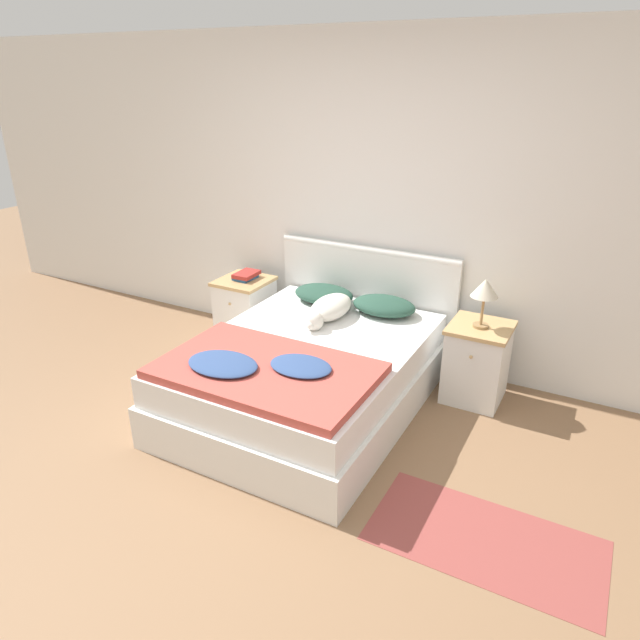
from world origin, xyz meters
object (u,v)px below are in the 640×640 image
(pillow_left, at_px, (324,294))
(table_lamp, at_px, (485,290))
(dog, at_px, (329,309))
(book_stack, at_px, (246,275))
(bed, at_px, (307,376))
(nightstand_right, at_px, (477,362))
(pillow_right, at_px, (384,306))
(nightstand_left, at_px, (245,311))

(pillow_left, height_order, table_lamp, table_lamp)
(dog, height_order, table_lamp, table_lamp)
(book_stack, bearing_deg, bed, -35.54)
(bed, distance_m, book_stack, 1.30)
(bed, distance_m, nightstand_right, 1.24)
(nightstand_right, relative_size, pillow_right, 1.17)
(pillow_left, xyz_separation_m, dog, (0.20, -0.29, 0.01))
(pillow_left, bearing_deg, nightstand_right, -2.18)
(nightstand_left, bearing_deg, bed, -34.25)
(nightstand_left, relative_size, nightstand_right, 1.00)
(book_stack, bearing_deg, nightstand_left, -103.51)
(nightstand_left, distance_m, dog, 1.03)
(dog, height_order, book_stack, dog)
(nightstand_left, xyz_separation_m, nightstand_right, (2.04, 0.00, 0.00))
(nightstand_left, height_order, nightstand_right, same)
(pillow_left, relative_size, table_lamp, 1.40)
(nightstand_left, xyz_separation_m, book_stack, (0.01, 0.03, 0.32))
(pillow_left, bearing_deg, nightstand_left, -176.32)
(nightstand_left, height_order, table_lamp, table_lamp)
(bed, relative_size, nightstand_left, 3.34)
(nightstand_right, bearing_deg, bed, -145.75)
(bed, relative_size, table_lamp, 5.46)
(bed, height_order, dog, dog)
(pillow_right, bearing_deg, nightstand_right, -3.68)
(book_stack, relative_size, table_lamp, 0.65)
(bed, relative_size, pillow_left, 3.90)
(nightstand_right, height_order, table_lamp, table_lamp)
(bed, height_order, table_lamp, table_lamp)
(dog, xyz_separation_m, book_stack, (-0.95, 0.27, 0.03))
(nightstand_right, relative_size, book_stack, 2.52)
(book_stack, distance_m, table_lamp, 2.05)
(pillow_left, height_order, dog, dog)
(dog, distance_m, table_lamp, 1.14)
(pillow_right, relative_size, dog, 0.76)
(nightstand_right, bearing_deg, nightstand_left, 180.00)
(nightstand_right, xyz_separation_m, table_lamp, (0.00, -0.02, 0.57))
(bed, xyz_separation_m, book_stack, (-1.01, 0.72, 0.36))
(bed, distance_m, nightstand_left, 1.24)
(table_lamp, bearing_deg, pillow_left, 176.86)
(bed, bearing_deg, pillow_right, 70.54)
(table_lamp, bearing_deg, pillow_right, 174.69)
(pillow_right, bearing_deg, table_lamp, -5.31)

